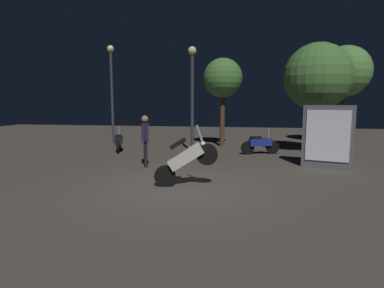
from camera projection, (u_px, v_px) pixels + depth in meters
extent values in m
plane|color=#4C443D|center=(180.00, 188.00, 8.27)|extent=(40.00, 40.00, 0.00)
cylinder|color=black|center=(165.00, 176.00, 8.36)|extent=(0.57, 0.17, 0.56)
cylinder|color=black|center=(207.00, 154.00, 8.24)|extent=(0.57, 0.17, 0.56)
cube|color=beige|center=(186.00, 157.00, 8.27)|extent=(0.99, 0.42, 0.76)
cube|color=black|center=(178.00, 143.00, 8.23)|extent=(0.45, 0.29, 0.32)
cylinder|color=gray|center=(199.00, 133.00, 8.17)|extent=(0.21, 0.08, 0.44)
sphere|color=#F2EABF|center=(203.00, 144.00, 8.21)|extent=(0.12, 0.12, 0.12)
cylinder|color=black|center=(248.00, 148.00, 13.42)|extent=(0.56, 0.27, 0.56)
cylinder|color=black|center=(272.00, 147.00, 13.58)|extent=(0.56, 0.27, 0.56)
cube|color=navy|center=(260.00, 142.00, 13.47)|extent=(1.00, 0.58, 0.30)
cube|color=black|center=(256.00, 138.00, 13.41)|extent=(0.49, 0.36, 0.10)
cylinder|color=gray|center=(268.00, 133.00, 13.47)|extent=(0.08, 0.08, 0.45)
sphere|color=#F2EABF|center=(270.00, 141.00, 13.53)|extent=(0.12, 0.12, 0.12)
cylinder|color=black|center=(118.00, 147.00, 13.70)|extent=(0.27, 0.56, 0.56)
cylinder|color=black|center=(120.00, 144.00, 14.78)|extent=(0.27, 0.56, 0.56)
cube|color=black|center=(119.00, 140.00, 14.21)|extent=(0.58, 1.00, 0.30)
cube|color=black|center=(118.00, 136.00, 13.99)|extent=(0.36, 0.49, 0.10)
cylinder|color=gray|center=(119.00, 131.00, 14.51)|extent=(0.08, 0.08, 0.45)
sphere|color=#F2EABF|center=(119.00, 138.00, 14.65)|extent=(0.12, 0.12, 0.12)
cylinder|color=black|center=(146.00, 155.00, 10.81)|extent=(0.12, 0.12, 0.85)
cylinder|color=black|center=(145.00, 154.00, 10.96)|extent=(0.12, 0.12, 0.85)
cube|color=#261E38|center=(145.00, 133.00, 10.78)|extent=(0.35, 0.42, 0.64)
sphere|color=#9E7251|center=(145.00, 119.00, 10.72)|extent=(0.24, 0.24, 0.24)
cylinder|color=#261E38|center=(145.00, 132.00, 10.55)|extent=(0.15, 0.21, 0.58)
cylinder|color=#261E38|center=(145.00, 131.00, 11.01)|extent=(0.15, 0.21, 0.58)
cylinder|color=#38383D|center=(192.00, 104.00, 13.71)|extent=(0.14, 0.14, 4.20)
sphere|color=#F9E59E|center=(192.00, 51.00, 13.42)|extent=(0.36, 0.36, 0.36)
cylinder|color=#38383D|center=(112.00, 98.00, 16.71)|extent=(0.14, 0.14, 4.77)
sphere|color=#F9E59E|center=(110.00, 49.00, 16.37)|extent=(0.36, 0.36, 0.36)
cylinder|color=#4C331E|center=(315.00, 127.00, 13.59)|extent=(0.24, 0.24, 2.28)
sphere|color=#477A38|center=(318.00, 77.00, 13.31)|extent=(2.79, 2.79, 2.79)
cylinder|color=#4C331E|center=(222.00, 119.00, 15.75)|extent=(0.24, 0.24, 2.70)
sphere|color=#477A38|center=(223.00, 78.00, 15.48)|extent=(1.90, 1.90, 1.90)
cylinder|color=#4C331E|center=(342.00, 117.00, 16.49)|extent=(0.24, 0.24, 2.85)
sphere|color=#568C42|center=(345.00, 71.00, 16.18)|extent=(2.56, 2.56, 2.56)
cube|color=#595960|center=(328.00, 137.00, 10.69)|extent=(1.68, 0.95, 2.10)
cube|color=white|center=(328.00, 136.00, 10.45)|extent=(1.30, 0.43, 1.68)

